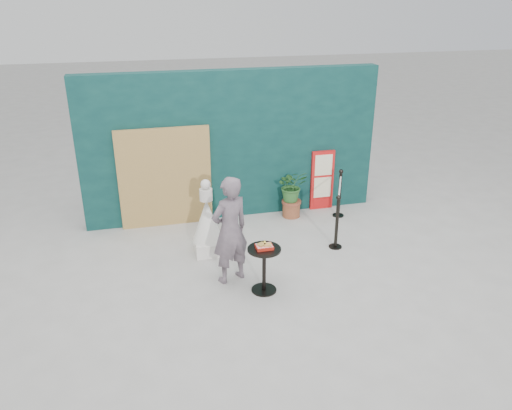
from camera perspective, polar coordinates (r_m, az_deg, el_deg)
name	(u,v)px	position (r m, az deg, el deg)	size (l,w,h in m)	color
ground	(275,292)	(7.97, 2.13, -9.95)	(60.00, 60.00, 0.00)	#ADAAA5
back_wall	(233,145)	(10.15, -2.70, 6.82)	(6.00, 0.30, 3.00)	#092A2B
bamboo_fence	(165,178)	(9.93, -10.35, 3.06)	(1.80, 0.08, 2.00)	tan
woman	(230,230)	(7.87, -3.00, -2.90)	(0.65, 0.43, 1.79)	slate
menu_board	(322,180)	(10.75, 7.57, 2.82)	(0.50, 0.07, 1.30)	red
statue	(207,224)	(8.86, -5.60, -2.18)	(0.55, 0.55, 1.41)	silver
cafe_table	(264,263)	(7.76, 0.93, -6.62)	(0.52, 0.52, 0.75)	black
food_basket	(264,246)	(7.62, 0.96, -4.73)	(0.26, 0.19, 0.11)	#B31F13
planter	(292,190)	(10.31, 4.11, 1.72)	(0.60, 0.52, 1.02)	#965231
stanchion_barrier	(338,207)	(9.82, 9.39, -0.28)	(0.84, 1.54, 1.03)	black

